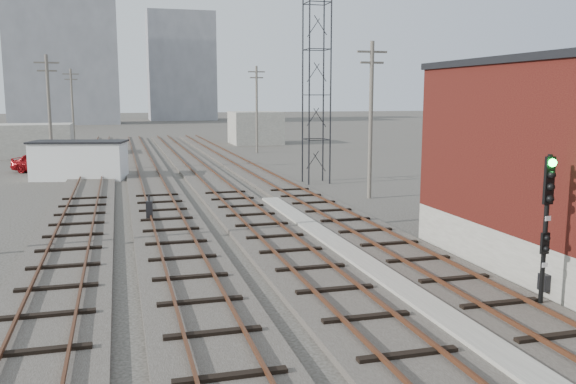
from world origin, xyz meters
name	(u,v)px	position (x,y,z in m)	size (l,w,h in m)	color
ground	(193,153)	(0.00, 60.00, 0.00)	(320.00, 320.00, 0.00)	#282621
track_right	(261,175)	(2.50, 39.00, 0.11)	(3.20, 90.00, 0.39)	#332D28
track_mid_right	(207,177)	(-1.50, 39.00, 0.11)	(3.20, 90.00, 0.39)	#332D28
track_mid_left	(150,179)	(-5.50, 39.00, 0.11)	(3.20, 90.00, 0.39)	#332D28
track_left	(91,181)	(-9.50, 39.00, 0.11)	(3.20, 90.00, 0.39)	#332D28
platform_curb	(368,268)	(0.50, 14.00, 0.13)	(0.90, 28.00, 0.26)	gray
lattice_tower	(317,72)	(5.50, 35.00, 7.50)	(1.60, 1.60, 15.00)	black
utility_pole_left_b	(49,111)	(-12.50, 45.00, 4.80)	(1.80, 0.24, 9.00)	#595147
utility_pole_left_c	(72,106)	(-12.50, 70.00, 4.80)	(1.80, 0.24, 9.00)	#595147
utility_pole_right_a	(371,116)	(6.50, 28.00, 4.80)	(1.80, 0.24, 9.00)	#595147
utility_pole_right_b	(257,107)	(6.50, 58.00, 4.80)	(1.80, 0.24, 9.00)	#595147
apartment_left	(64,53)	(-18.00, 135.00, 15.00)	(22.00, 14.00, 30.00)	gray
apartment_right	(181,67)	(8.00, 150.00, 13.00)	(16.00, 12.00, 26.00)	gray
shed_left	(30,140)	(-16.00, 60.00, 1.60)	(8.00, 5.00, 3.20)	gray
shed_right	(255,128)	(9.00, 70.00, 2.00)	(6.00, 6.00, 4.00)	gray
signal_mast	(547,218)	(3.70, 9.20, 2.62)	(0.40, 0.42, 4.38)	gray
switch_stand	(149,211)	(-6.27, 24.26, 0.58)	(0.32, 0.32, 1.24)	black
site_trailer	(79,160)	(-10.32, 41.17, 1.40)	(7.07, 4.30, 2.77)	white
car_red	(42,162)	(-13.39, 46.12, 0.79)	(1.87, 4.65, 1.58)	maroon
car_silver	(70,155)	(-11.82, 53.10, 0.69)	(1.46, 4.19, 1.38)	#B1B3B9
car_grey	(70,162)	(-11.45, 47.69, 0.61)	(1.70, 4.19, 1.22)	slate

